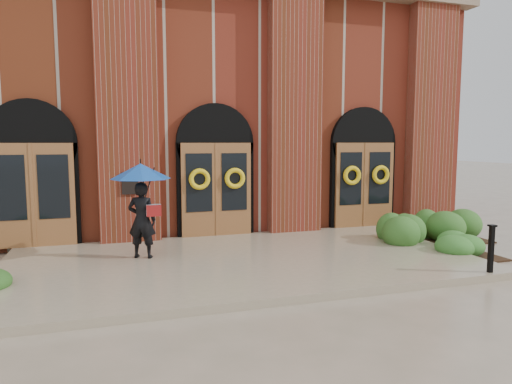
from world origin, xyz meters
name	(u,v)px	position (x,y,z in m)	size (l,w,h in m)	color
ground	(244,266)	(0.00, 0.00, 0.00)	(90.00, 90.00, 0.00)	gray
landing	(242,261)	(0.00, 0.15, 0.07)	(10.00, 5.30, 0.15)	gray
church_building	(182,121)	(0.00, 8.78, 3.50)	(16.20, 12.53, 7.00)	maroon
man_with_umbrella	(141,192)	(-2.07, 0.84, 1.59)	(1.69, 1.69, 2.07)	black
metal_post	(491,247)	(4.30, -2.35, 0.64)	(0.13, 0.13, 0.94)	black
hedge_wall_right	(426,227)	(5.31, 0.87, 0.40)	(3.08, 1.23, 0.79)	#2C581F
hedge_front_right	(462,246)	(5.10, -0.71, 0.25)	(1.40, 1.20, 0.49)	#2E6424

